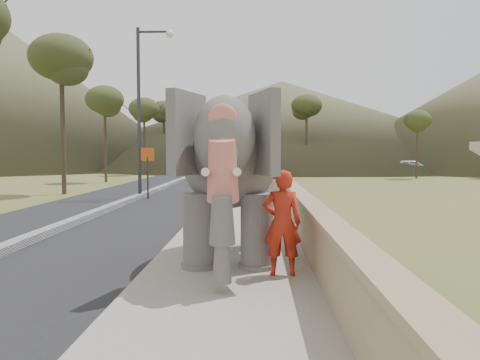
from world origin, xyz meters
The scene contains 12 objects.
ground centered at (0.00, 0.00, 0.00)m, with size 160.00×160.00×0.00m, color olive.
road centered at (-5.00, 10.00, 0.01)m, with size 7.00×120.00×0.03m, color black.
median centered at (-5.00, 10.00, 0.11)m, with size 0.35×120.00×0.22m, color black.
walkway centered at (0.00, 10.00, 0.07)m, with size 3.00×120.00×0.15m, color #9E9687.
parapet centered at (1.65, 10.00, 0.55)m, with size 0.30×120.00×1.10m, color tan.
lamppost centered at (-4.69, 12.11, 4.87)m, with size 1.76×0.36×8.00m.
signboard centered at (-4.50, 11.60, 1.64)m, with size 0.60×0.08×2.40m.
distant_car centered at (15.39, 35.02, 0.72)m, with size 1.70×4.23×1.44m, color silver.
hill_far centered at (5.00, 70.00, 7.00)m, with size 80.00×80.00×14.00m, color brown.
elephant_and_man centered at (0.02, -0.65, 1.64)m, with size 2.32×4.16×3.01m.
motorcyclist centered at (-3.28, 24.47, 0.85)m, with size 1.86×1.67×2.06m.
trees centered at (0.75, 28.19, 3.93)m, with size 46.94×43.73×8.66m.
Camera 1 is at (0.50, -9.88, 2.26)m, focal length 35.00 mm.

